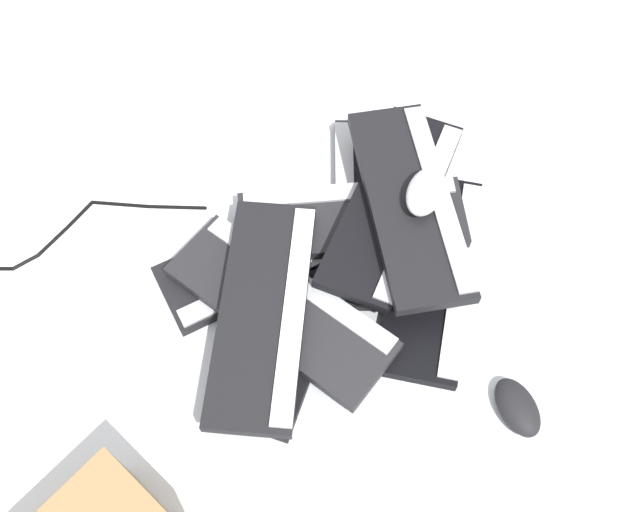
{
  "coord_description": "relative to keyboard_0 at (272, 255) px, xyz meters",
  "views": [
    {
      "loc": [
        -0.31,
        0.63,
        1.22
      ],
      "look_at": [
        -0.06,
        0.03,
        0.06
      ],
      "focal_mm": 40.0,
      "sensor_mm": 36.0,
      "label": 1
    }
  ],
  "objects": [
    {
      "name": "mouse_1",
      "position": [
        -0.24,
        -0.17,
        0.13
      ],
      "size": [
        0.07,
        0.11,
        0.04
      ],
      "primitive_type": "ellipsoid",
      "rotation": [
        0.0,
        0.0,
        4.75
      ],
      "color": "silver",
      "rests_on": "keyboard_8"
    },
    {
      "name": "keyboard_7",
      "position": [
        -0.18,
        -0.16,
        0.06
      ],
      "size": [
        0.15,
        0.44,
        0.03
      ],
      "color": "black",
      "rests_on": "keyboard_4"
    },
    {
      "name": "mouse_0",
      "position": [
        -0.02,
        0.02,
        0.04
      ],
      "size": [
        0.09,
        0.12,
        0.04
      ],
      "primitive_type": "ellipsoid",
      "rotation": [
        0.0,
        0.0,
        4.47
      ],
      "color": "silver",
      "rests_on": "keyboard_0"
    },
    {
      "name": "keyboard_2",
      "position": [
        -0.3,
        -0.08,
        0.0
      ],
      "size": [
        0.23,
        0.46,
        0.03
      ],
      "color": "black",
      "rests_on": "ground"
    },
    {
      "name": "mouse_3",
      "position": [
        -0.29,
        -0.08,
        0.04
      ],
      "size": [
        0.13,
        0.12,
        0.04
      ],
      "primitive_type": "ellipsoid",
      "rotation": [
        0.0,
        0.0,
        2.52
      ],
      "color": "#4C4C51",
      "rests_on": "keyboard_2"
    },
    {
      "name": "keyboard_8",
      "position": [
        -0.22,
        -0.16,
        0.09
      ],
      "size": [
        0.37,
        0.45,
        0.03
      ],
      "color": "black",
      "rests_on": "keyboard_7"
    },
    {
      "name": "mouse_2",
      "position": [
        -0.52,
        0.11,
        0.01
      ],
      "size": [
        0.12,
        0.12,
        0.04
      ],
      "primitive_type": "ellipsoid",
      "rotation": [
        0.0,
        0.0,
        5.51
      ],
      "color": "black",
      "rests_on": "ground"
    },
    {
      "name": "ground_plane",
      "position": [
        -0.04,
        -0.04,
        -0.01
      ],
      "size": [
        3.2,
        3.2,
        0.0
      ],
      "primitive_type": "plane",
      "color": "silver"
    },
    {
      "name": "keyboard_0",
      "position": [
        0.0,
        0.0,
        0.0
      ],
      "size": [
        0.39,
        0.44,
        0.03
      ],
      "color": "black",
      "rests_on": "ground"
    },
    {
      "name": "keyboard_5",
      "position": [
        -0.07,
        0.11,
        0.03
      ],
      "size": [
        0.46,
        0.25,
        0.03
      ],
      "color": "#232326",
      "rests_on": "keyboard_1"
    },
    {
      "name": "cable_0",
      "position": [
        0.45,
        0.14,
        -0.01
      ],
      "size": [
        0.56,
        0.35,
        0.01
      ],
      "color": "black",
      "rests_on": "ground"
    },
    {
      "name": "keyboard_3",
      "position": [
        -0.14,
        -0.17,
        0.0
      ],
      "size": [
        0.31,
        0.46,
        0.03
      ],
      "color": "black",
      "rests_on": "ground"
    },
    {
      "name": "keyboard_6",
      "position": [
        -0.05,
        0.14,
        0.06
      ],
      "size": [
        0.28,
        0.46,
        0.03
      ],
      "color": "black",
      "rests_on": "keyboard_5"
    },
    {
      "name": "keyboard_4",
      "position": [
        -0.12,
        -0.12,
        0.03
      ],
      "size": [
        0.46,
        0.34,
        0.03
      ],
      "color": "#232326",
      "rests_on": "keyboard_3"
    },
    {
      "name": "keyboard_1",
      "position": [
        -0.08,
        0.11,
        0.0
      ],
      "size": [
        0.18,
        0.45,
        0.03
      ],
      "color": "black",
      "rests_on": "ground"
    }
  ]
}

